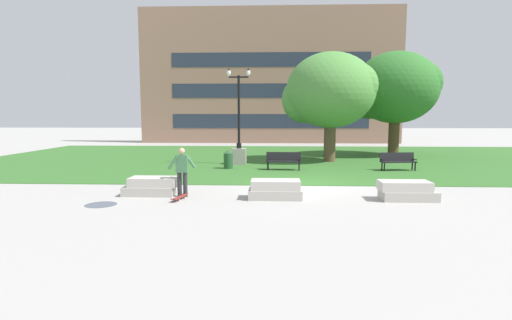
{
  "coord_description": "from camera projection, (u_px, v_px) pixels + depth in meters",
  "views": [
    {
      "loc": [
        -1.35,
        -15.86,
        2.85
      ],
      "look_at": [
        -1.95,
        -1.4,
        1.2
      ],
      "focal_mm": 28.0,
      "sensor_mm": 36.0,
      "label": 1
    }
  ],
  "objects": [
    {
      "name": "tree_far_right",
      "position": [
        330.0,
        91.0,
        23.87
      ],
      "size": [
        5.57,
        5.31,
        6.54
      ],
      "color": "brown",
      "rests_on": "grass_lawn"
    },
    {
      "name": "skateboard",
      "position": [
        179.0,
        197.0,
        13.42
      ],
      "size": [
        0.41,
        1.04,
        0.14
      ],
      "color": "maroon",
      "rests_on": "ground"
    },
    {
      "name": "concrete_block_right",
      "position": [
        406.0,
        191.0,
        13.35
      ],
      "size": [
        1.87,
        0.9,
        0.64
      ],
      "color": "#B2ADA3",
      "rests_on": "ground"
    },
    {
      "name": "concrete_block_left",
      "position": [
        275.0,
        190.0,
        13.57
      ],
      "size": [
        1.8,
        0.9,
        0.64
      ],
      "color": "#B2ADA3",
      "rests_on": "ground"
    },
    {
      "name": "person_skateboarder",
      "position": [
        182.0,
        169.0,
        13.82
      ],
      "size": [
        0.92,
        0.43,
        1.71
      ],
      "color": "#28282D",
      "rests_on": "ground"
    },
    {
      "name": "ground_plane",
      "position": [
        306.0,
        186.0,
        16.01
      ],
      "size": [
        140.0,
        140.0,
        0.0
      ],
      "primitive_type": "plane",
      "color": "#A3A09B"
    },
    {
      "name": "grass_lawn",
      "position": [
        293.0,
        158.0,
        25.94
      ],
      "size": [
        40.0,
        20.0,
        0.02
      ],
      "primitive_type": "cube",
      "color": "#336628",
      "rests_on": "ground"
    },
    {
      "name": "building_facade_distant",
      "position": [
        270.0,
        76.0,
        39.64
      ],
      "size": [
        25.98,
        1.03,
        13.33
      ],
      "color": "#8E6B56",
      "rests_on": "ground"
    },
    {
      "name": "trash_bin",
      "position": [
        228.0,
        159.0,
        21.02
      ],
      "size": [
        0.49,
        0.49,
        0.96
      ],
      "color": "#234C28",
      "rests_on": "grass_lawn"
    },
    {
      "name": "puddle",
      "position": [
        101.0,
        205.0,
        12.67
      ],
      "size": [
        0.99,
        0.99,
        0.01
      ],
      "primitive_type": "cylinder",
      "color": "#47515B",
      "rests_on": "ground"
    },
    {
      "name": "park_bench_near_right",
      "position": [
        398.0,
        160.0,
        20.32
      ],
      "size": [
        1.85,
        0.74,
        0.9
      ],
      "color": "black",
      "rests_on": "grass_lawn"
    },
    {
      "name": "tree_near_right",
      "position": [
        394.0,
        89.0,
        27.25
      ],
      "size": [
        6.02,
        5.73,
        7.1
      ],
      "color": "#4C3823",
      "rests_on": "grass_lawn"
    },
    {
      "name": "park_bench_near_left",
      "position": [
        284.0,
        160.0,
        20.53
      ],
      "size": [
        1.83,
        0.64,
        0.9
      ],
      "color": "black",
      "rests_on": "grass_lawn"
    },
    {
      "name": "lamp_post_center",
      "position": [
        239.0,
        145.0,
        22.85
      ],
      "size": [
        1.32,
        0.8,
        5.43
      ],
      "color": "gray",
      "rests_on": "grass_lawn"
    },
    {
      "name": "concrete_block_center",
      "position": [
        152.0,
        186.0,
        14.19
      ],
      "size": [
        1.87,
        0.9,
        0.64
      ],
      "color": "#B2ADA3",
      "rests_on": "ground"
    }
  ]
}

